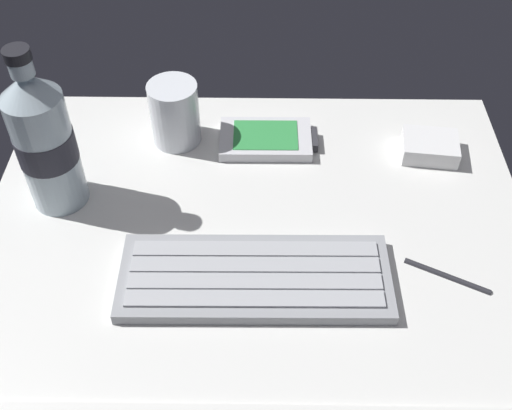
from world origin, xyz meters
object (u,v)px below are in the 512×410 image
(handheld_device, at_px, (267,139))
(charger_block, at_px, (430,147))
(keyboard, at_px, (251,277))
(stylus_pen, at_px, (447,275))
(juice_cup, at_px, (175,115))
(water_bottle, at_px, (44,141))

(handheld_device, distance_m, charger_block, 0.21)
(keyboard, distance_m, charger_block, 0.31)
(stylus_pen, bearing_deg, charger_block, 112.85)
(handheld_device, bearing_deg, juice_cup, 175.95)
(keyboard, relative_size, handheld_device, 2.27)
(water_bottle, bearing_deg, handheld_device, 22.50)
(keyboard, bearing_deg, stylus_pen, 2.64)
(handheld_device, distance_m, water_bottle, 0.28)
(keyboard, bearing_deg, charger_block, 42.70)
(keyboard, distance_m, water_bottle, 0.28)
(handheld_device, distance_m, stylus_pen, 0.29)
(water_bottle, relative_size, stylus_pen, 2.19)
(handheld_device, relative_size, water_bottle, 0.62)
(handheld_device, height_order, water_bottle, water_bottle)
(juice_cup, height_order, charger_block, juice_cup)
(charger_block, relative_size, stylus_pen, 0.74)
(juice_cup, relative_size, charger_block, 1.21)
(keyboard, distance_m, stylus_pen, 0.21)
(keyboard, xyz_separation_m, stylus_pen, (0.21, 0.01, -0.00))
(keyboard, bearing_deg, juice_cup, 113.59)
(handheld_device, distance_m, juice_cup, 0.12)
(juice_cup, relative_size, stylus_pen, 0.89)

